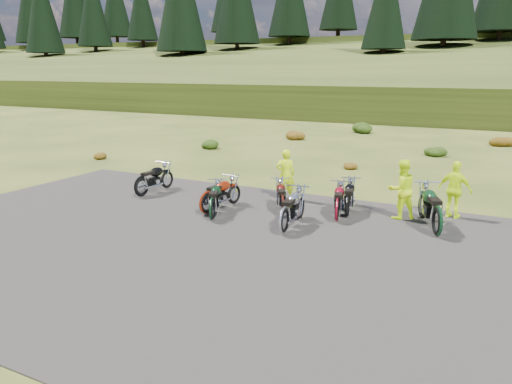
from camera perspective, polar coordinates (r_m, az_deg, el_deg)
The scene contains 27 objects.
ground at distance 14.24m, azimuth 1.10°, elevation -3.97°, with size 300.00×300.00×0.00m, color #344416.
gravel_pad at distance 12.58m, azimuth -2.95°, elevation -6.46°, with size 20.00×12.00×0.04m, color black.
hill_slope at distance 62.60m, azimuth 22.06°, elevation 8.97°, with size 300.00×46.00×3.00m, color #2C3B13, non-canonical shape.
hill_plateau at distance 122.39m, azimuth 24.96°, elevation 10.67°, with size 300.00×90.00×9.17m, color #2C3B13.
conifer_5 at distance 143.64m, azimuth -24.80°, elevation 18.28°, with size 6.16×6.16×16.00m.
conifer_11 at distance 99.19m, azimuth -23.31°, elevation 18.76°, with size 6.60×6.60×17.00m.
conifer_12 at distance 98.97m, azimuth -18.17°, elevation 19.59°, with size 6.16×6.16×16.00m.
conifer_13 at distance 99.49m, azimuth -13.00°, elevation 20.28°, with size 5.72×5.72×15.00m.
conifer_14 at distance 100.72m, azimuth -7.88°, elevation 20.81°, with size 5.28×5.28×14.00m.
shrub_0 at distance 25.89m, azimuth -17.20°, elevation 4.11°, with size 0.77×0.77×0.45m, color #70340E.
shrub_1 at distance 28.18m, azimuth -5.37°, elevation 5.60°, with size 1.03×1.03×0.61m, color #1B350D.
shrub_2 at distance 31.49m, azimuth 4.37°, elevation 6.64°, with size 1.30×1.30×0.77m, color #70340E.
shrub_3 at distance 35.52m, azimuth 12.11°, elevation 7.34°, with size 1.56×1.56×0.92m, color #1B350D.
shrub_4 at distance 22.68m, azimuth 10.54°, elevation 3.18°, with size 0.77×0.77×0.45m, color #70340E.
shrub_5 at distance 27.19m, azimuth 19.73°, elevation 4.53°, with size 1.03×1.03×0.61m, color #1B350D.
shrub_6 at distance 32.22m, azimuth 26.20°, elevation 5.42°, with size 1.30×1.30×0.77m, color #70340E.
motorcycle_0 at distance 17.87m, azimuth -12.88°, elevation -0.59°, with size 2.05×0.68×1.07m, color black, non-canonical shape.
motorcycle_1 at distance 15.48m, azimuth -5.56°, elevation -2.56°, with size 2.00×0.67×1.05m, color maroon, non-canonical shape.
motorcycle_2 at distance 14.83m, azimuth -5.03°, elevation -3.30°, with size 1.94×0.65×1.02m, color black, non-canonical shape.
motorcycle_3 at distance 13.63m, azimuth 3.21°, elevation -4.83°, with size 2.11×0.70×1.10m, color silver, non-canonical shape.
motorcycle_4 at distance 15.10m, azimuth 3.02°, elevation -2.93°, with size 1.90×0.63×1.00m, color #440F0B, non-canonical shape.
motorcycle_5 at distance 15.29m, azimuth 10.32°, elevation -2.94°, with size 1.95×0.65×1.02m, color black, non-canonical shape.
motorcycle_6 at distance 14.85m, azimuth 9.19°, elevation -3.40°, with size 1.92×0.64×1.00m, color maroon, non-canonical shape.
motorcycle_7 at distance 14.24m, azimuth 19.86°, elevation -4.83°, with size 2.34×0.78×1.23m, color black, non-canonical shape.
person_middle at distance 16.89m, azimuth 3.38°, elevation 1.91°, with size 0.63×0.41×1.73m, color #CEF20C.
person_right_a at distance 15.32m, azimuth 16.27°, elevation 0.20°, with size 0.86×0.67×1.78m, color #CEF20C.
person_right_b at distance 15.92m, azimuth 21.78°, elevation 0.14°, with size 1.00×0.42×1.71m, color #CEF20C.
Camera 1 is at (5.97, -12.16, 4.39)m, focal length 35.00 mm.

